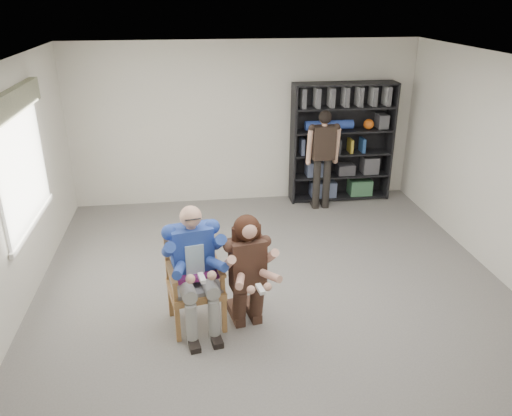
{
  "coord_description": "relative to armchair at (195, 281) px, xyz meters",
  "views": [
    {
      "loc": [
        -0.97,
        -4.99,
        3.48
      ],
      "look_at": [
        -0.2,
        0.6,
        1.05
      ],
      "focal_mm": 35.0,
      "sensor_mm": 36.0,
      "label": 1
    }
  ],
  "objects": [
    {
      "name": "room_shell",
      "position": [
        0.99,
        0.21,
        0.84
      ],
      "size": [
        6.0,
        7.0,
        2.8
      ],
      "primitive_type": null,
      "color": "white",
      "rests_on": "ground"
    },
    {
      "name": "floor",
      "position": [
        0.99,
        0.21,
        -0.56
      ],
      "size": [
        6.0,
        7.0,
        0.01
      ],
      "primitive_type": "cube",
      "color": "slate",
      "rests_on": "ground"
    },
    {
      "name": "window_left",
      "position": [
        -1.96,
        1.21,
        1.07
      ],
      "size": [
        0.16,
        2.0,
        1.75
      ],
      "primitive_type": null,
      "color": "white",
      "rests_on": "room_shell"
    },
    {
      "name": "armchair",
      "position": [
        0.0,
        0.0,
        0.0
      ],
      "size": [
        0.75,
        0.73,
        1.12
      ],
      "primitive_type": null,
      "rotation": [
        0.0,
        0.0,
        0.18
      ],
      "color": "olive",
      "rests_on": "floor"
    },
    {
      "name": "seated_man",
      "position": [
        0.0,
        -0.0,
        0.17
      ],
      "size": [
        0.77,
        0.97,
        1.45
      ],
      "primitive_type": null,
      "rotation": [
        0.0,
        0.0,
        0.18
      ],
      "color": "navy",
      "rests_on": "floor"
    },
    {
      "name": "kneeling_woman",
      "position": [
        0.58,
        -0.12,
        0.11
      ],
      "size": [
        0.71,
        0.98,
        1.33
      ],
      "primitive_type": null,
      "rotation": [
        0.0,
        0.0,
        0.18
      ],
      "color": "#3E2B1C",
      "rests_on": "floor"
    },
    {
      "name": "bookshelf",
      "position": [
        2.69,
        3.49,
        0.49
      ],
      "size": [
        1.8,
        0.38,
        2.1
      ],
      "primitive_type": null,
      "color": "black",
      "rests_on": "floor"
    },
    {
      "name": "standing_man",
      "position": [
        2.25,
        3.09,
        0.3
      ],
      "size": [
        0.53,
        0.3,
        1.72
      ],
      "primitive_type": null,
      "rotation": [
        0.0,
        0.0,
        0.01
      ],
      "color": "black",
      "rests_on": "floor"
    }
  ]
}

